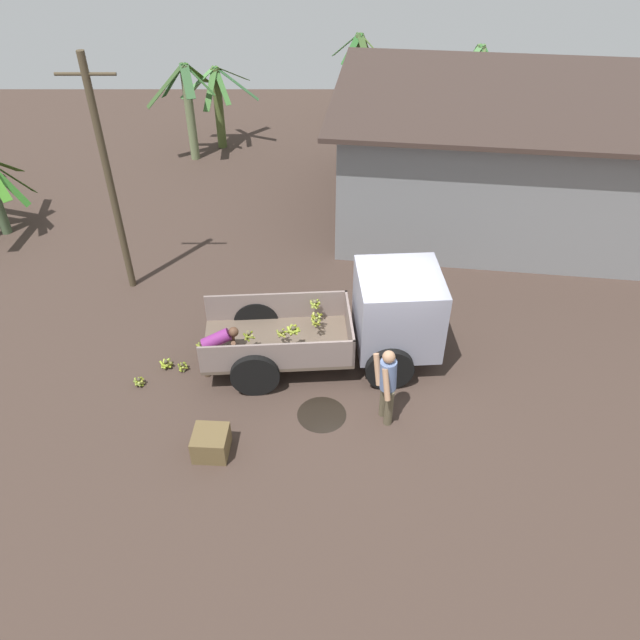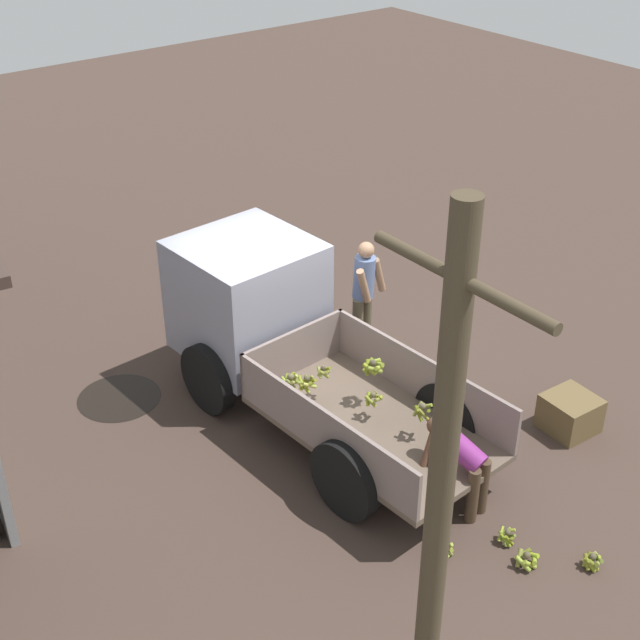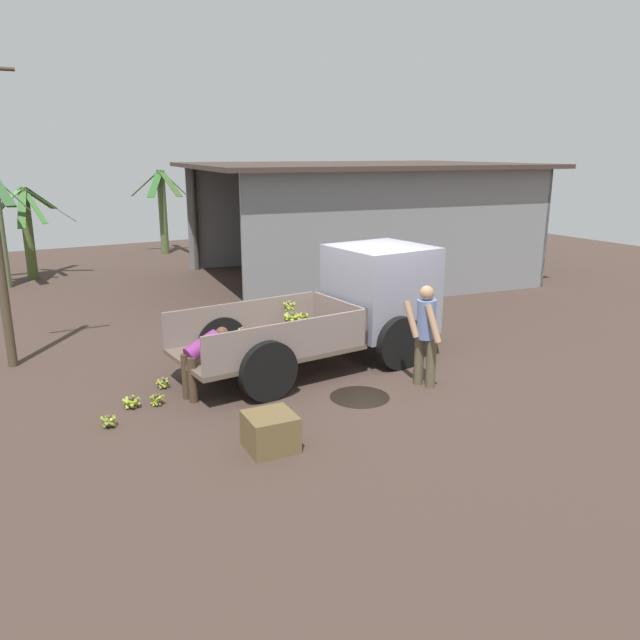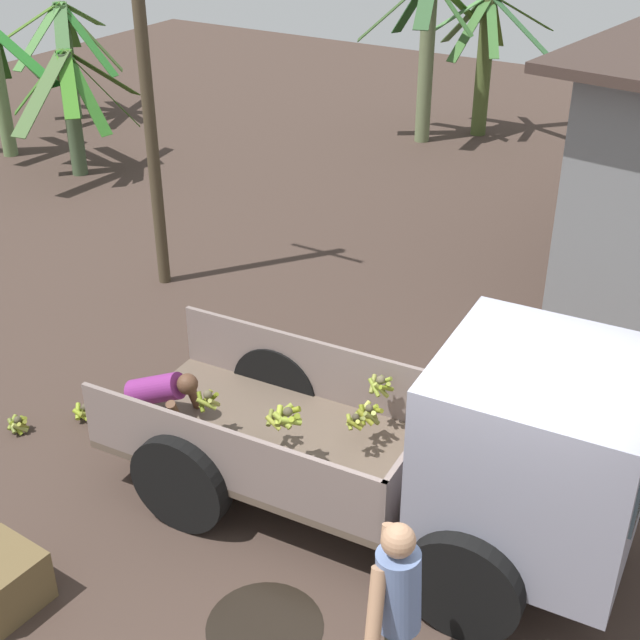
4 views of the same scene
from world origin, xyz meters
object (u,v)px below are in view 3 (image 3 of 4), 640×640
banana_bunch_on_ground_2 (132,401)px  person_worker_loading (202,356)px  banana_bunch_on_ground_0 (109,420)px  banana_bunch_on_ground_1 (163,382)px  person_foreground_visitor (425,331)px  cargo_truck (360,301)px  banana_bunch_on_ground_3 (157,399)px  person_bystander_near_shed (267,269)px  wooden_crate_0 (270,432)px

banana_bunch_on_ground_2 → person_worker_loading: bearing=-4.4°
banana_bunch_on_ground_0 → banana_bunch_on_ground_1: 1.58m
person_foreground_visitor → cargo_truck: bearing=-103.5°
banana_bunch_on_ground_3 → person_bystander_near_shed: bearing=50.4°
banana_bunch_on_ground_0 → banana_bunch_on_ground_3: (0.81, 0.45, 0.01)m
banana_bunch_on_ground_1 → banana_bunch_on_ground_3: banana_bunch_on_ground_3 is taller
wooden_crate_0 → cargo_truck: bearing=40.0°
cargo_truck → banana_bunch_on_ground_0: bearing=-173.8°
banana_bunch_on_ground_1 → banana_bunch_on_ground_2: bearing=-137.8°
cargo_truck → person_foreground_visitor: 1.78m
person_bystander_near_shed → banana_bunch_on_ground_0: 7.70m
banana_bunch_on_ground_1 → banana_bunch_on_ground_2: (-0.65, -0.59, 0.00)m
person_worker_loading → wooden_crate_0: (0.15, -2.20, -0.44)m
cargo_truck → banana_bunch_on_ground_0: 4.99m
cargo_truck → banana_bunch_on_ground_1: 3.86m
person_worker_loading → wooden_crate_0: person_worker_loading is taller
banana_bunch_on_ground_1 → wooden_crate_0: 2.95m
banana_bunch_on_ground_1 → person_foreground_visitor: bearing=-28.2°
person_foreground_visitor → person_bystander_near_shed: 6.61m
banana_bunch_on_ground_0 → wooden_crate_0: size_ratio=0.37×
cargo_truck → banana_bunch_on_ground_3: 4.15m
person_worker_loading → wooden_crate_0: size_ratio=1.73×
person_foreground_visitor → banana_bunch_on_ground_3: person_foreground_visitor is taller
person_bystander_near_shed → banana_bunch_on_ground_2: 7.00m
cargo_truck → person_worker_loading: bearing=-176.8°
person_worker_loading → banana_bunch_on_ground_0: 1.74m
banana_bunch_on_ground_3 → cargo_truck: bearing=5.5°
cargo_truck → person_bystander_near_shed: 4.85m
banana_bunch_on_ground_2 → person_foreground_visitor: bearing=-18.1°
cargo_truck → banana_bunch_on_ground_2: size_ratio=17.38×
person_worker_loading → banana_bunch_on_ground_0: bearing=-175.2°
banana_bunch_on_ground_2 → wooden_crate_0: size_ratio=0.45×
cargo_truck → banana_bunch_on_ground_2: bearing=-179.8°
person_worker_loading → banana_bunch_on_ground_3: person_worker_loading is taller
cargo_truck → banana_bunch_on_ground_0: cargo_truck is taller
person_worker_loading → banana_bunch_on_ground_0: size_ratio=4.70×
banana_bunch_on_ground_0 → wooden_crate_0: (1.73, -1.75, 0.14)m
person_foreground_visitor → banana_bunch_on_ground_1: (-3.84, 2.06, -0.86)m
person_foreground_visitor → banana_bunch_on_ground_3: bearing=-36.3°
person_bystander_near_shed → cargo_truck: bearing=33.2°
banana_bunch_on_ground_1 → banana_bunch_on_ground_3: size_ratio=1.02×
banana_bunch_on_ground_1 → wooden_crate_0: wooden_crate_0 is taller
banana_bunch_on_ground_3 → wooden_crate_0: bearing=-67.4°
cargo_truck → person_bystander_near_shed: bearing=82.5°
cargo_truck → person_foreground_visitor: bearing=-89.4°
person_foreground_visitor → banana_bunch_on_ground_2: 4.81m
cargo_truck → wooden_crate_0: bearing=-143.7°
person_foreground_visitor → banana_bunch_on_ground_2: (-4.50, 1.47, -0.85)m
person_foreground_visitor → wooden_crate_0: bearing=-3.5°
banana_bunch_on_ground_0 → wooden_crate_0: 2.46m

